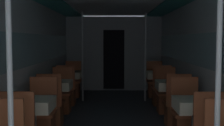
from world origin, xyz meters
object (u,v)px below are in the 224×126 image
Objects in this scene: dining_table_left_1 at (32,108)px; chair_right_far_2 at (166,99)px; dining_table_right_2 at (171,88)px; chair_right_far_3 at (155,86)px; chair_right_far_1 at (187,122)px; dining_table_right_3 at (158,77)px; chair_right_near_2 at (177,110)px; support_pole_right_0 at (218,95)px; chair_left_far_2 at (62,99)px; chair_left_far_1 at (42,121)px; support_pole_left_3 at (83,57)px; chair_left_near_2 at (52,110)px; chair_left_far_3 at (73,86)px; support_pole_left_0 at (11,95)px; dining_table_right_1 at (196,108)px; support_pole_right_3 at (145,57)px; chair_left_near_3 at (67,93)px; dining_table_left_3 at (70,77)px; dining_table_left_2 at (57,88)px; chair_right_near_3 at (161,93)px.

dining_table_left_1 is 0.78× the size of chair_right_far_2.
chair_right_far_3 is at bearing 90.00° from dining_table_right_2.
chair_right_far_1 is 1.00× the size of chair_right_far_3.
dining_table_right_3 is at bearing -90.00° from chair_right_far_2.
chair_right_near_2 is 1.00× the size of chair_right_far_2.
support_pole_right_0 is at bearing 82.23° from chair_right_far_1.
chair_right_near_2 is (2.23, -1.08, 0.00)m from chair_left_far_2.
support_pole_right_0 is at bearing -95.91° from chair_right_near_2.
chair_left_far_2 is at bearing 166.45° from dining_table_right_2.
chair_left_far_1 is 3.25m from support_pole_left_3.
chair_left_far_2 is 0.43× the size of support_pole_left_3.
chair_left_far_1 is 1.00× the size of chair_right_near_2.
chair_left_near_2 is (0.00, 1.29, -0.33)m from dining_table_left_1.
dining_table_right_3 is 0.63m from chair_right_far_3.
chair_left_far_2 is at bearing 90.00° from chair_left_far_3.
chair_left_far_1 is at bearing 97.77° from support_pole_left_0.
chair_left_far_1 reaches higher than dining_table_right_3.
dining_table_right_1 is 0.78× the size of chair_right_far_1.
support_pole_left_0 is 5.72m from support_pole_right_3.
support_pole_left_3 reaches higher than chair_right_far_3.
dining_table_left_1 is 0.78× the size of chair_left_far_2.
chair_left_near_3 is 2.48m from chair_right_far_3.
dining_table_right_3 is at bearing 166.45° from chair_left_far_3.
support_pole_left_0 reaches higher than chair_left_far_2.
support_pole_right_0 reaches higher than dining_table_right_3.
support_pole_right_0 is 3.01× the size of dining_table_right_2.
chair_right_far_2 is 1.83m from chair_right_far_3.
support_pole_right_3 is at bearing -145.88° from chair_left_far_2.
chair_left_far_1 is 1.29× the size of dining_table_right_3.
support_pole_right_3 is (1.91, 2.37, 0.84)m from chair_left_near_2.
chair_left_near_2 reaches higher than dining_table_left_3.
support_pole_right_0 reaches higher than dining_table_left_2.
chair_right_far_3 reaches higher than dining_table_left_2.
dining_table_left_3 is at bearing 133.30° from chair_right_near_2.
dining_table_right_2 is at bearing 90.00° from chair_right_far_3.
support_pole_left_0 is 5.84m from dining_table_right_3.
dining_table_left_1 is 3.86m from chair_right_near_3.
chair_left_far_3 is 1.29× the size of dining_table_right_3.
support_pole_left_0 is 2.34× the size of chair_left_far_2.
chair_left_far_1 is 3.14m from dining_table_left_3.
support_pole_left_0 reaches higher than chair_right_far_1.
dining_table_left_2 is at bearing -149.92° from chair_right_near_3.
dining_table_left_2 is 2.70m from support_pole_right_3.
dining_table_right_3 is at bearing -149.92° from chair_left_far_2.
support_pole_left_0 is 3.01× the size of dining_table_left_1.
chair_left_far_1 is at bearing 58.64° from chair_right_far_3.
chair_left_near_2 is at bearing 52.48° from chair_right_far_3.
dining_table_right_2 is at bearing -90.00° from chair_right_near_3.
dining_table_left_1 is at bearing -140.64° from dining_table_right_2.
chair_right_near_2 reaches higher than dining_table_right_3.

